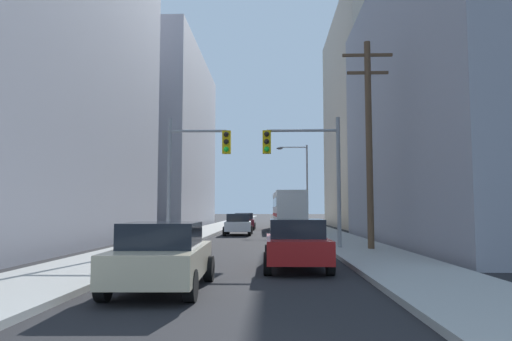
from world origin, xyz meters
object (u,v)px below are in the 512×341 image
sedan_white (238,224)px  traffic_signal_near_left (195,161)px  city_bus (288,208)px  traffic_signal_near_right (306,160)px  sedan_red (296,244)px  sedan_maroon (244,221)px  sedan_beige (163,256)px

sedan_white → traffic_signal_near_left: traffic_signal_near_left is taller
city_bus → traffic_signal_near_right: bearing=-90.0°
sedan_red → traffic_signal_near_right: (0.79, 6.65, 3.26)m
traffic_signal_near_left → sedan_maroon: bearing=87.3°
traffic_signal_near_left → sedan_beige: bearing=-84.5°
sedan_red → sedan_white: same height
sedan_maroon → city_bus: bearing=10.1°
sedan_beige → sedan_red: bearing=50.3°
sedan_beige → sedan_red: 5.01m
city_bus → sedan_white: city_bus is taller
city_bus → sedan_white: (-3.93, -9.29, -1.16)m
sedan_beige → city_bus: bearing=83.0°
sedan_beige → traffic_signal_near_left: traffic_signal_near_left is taller
city_bus → sedan_red: city_bus is taller
sedan_red → sedan_white: size_ratio=0.99×
sedan_beige → sedan_maroon: size_ratio=1.00×
sedan_red → sedan_white: 19.62m
sedan_red → traffic_signal_near_left: size_ratio=0.70×
sedan_beige → sedan_red: (3.20, 3.86, 0.00)m
city_bus → traffic_signal_near_left: size_ratio=1.93×
sedan_beige → sedan_maroon: bearing=90.0°
sedan_white → traffic_signal_near_left: 13.17m
sedan_white → sedan_maroon: (-0.07, 8.58, 0.00)m
sedan_maroon → sedan_white: bearing=-89.5°
sedan_maroon → sedan_red: bearing=-83.5°
sedan_maroon → traffic_signal_near_right: 21.92m
city_bus → sedan_beige: bearing=-97.0°
sedan_white → sedan_maroon: 8.58m
city_bus → sedan_maroon: bearing=-169.9°
sedan_white → sedan_maroon: size_ratio=1.00×
sedan_maroon → traffic_signal_near_right: (4.00, -21.30, 3.26)m
sedan_red → traffic_signal_near_right: 7.45m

